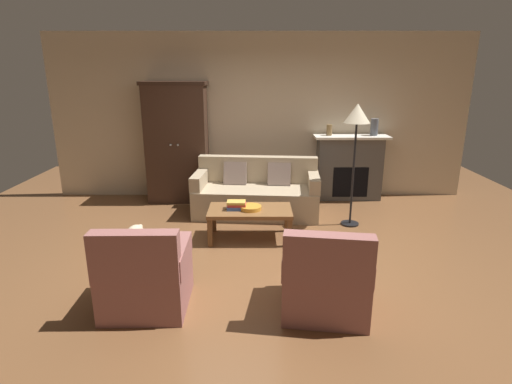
# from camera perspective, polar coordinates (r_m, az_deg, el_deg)

# --- Properties ---
(ground_plane) EXTENTS (9.60, 9.60, 0.00)m
(ground_plane) POSITION_cam_1_polar(r_m,az_deg,el_deg) (5.13, 0.87, -8.56)
(ground_plane) COLOR brown
(back_wall) EXTENTS (7.20, 0.10, 2.80)m
(back_wall) POSITION_cam_1_polar(r_m,az_deg,el_deg) (7.23, 0.66, 10.40)
(back_wall) COLOR beige
(back_wall) RESTS_ON ground
(fireplace) EXTENTS (1.26, 0.48, 1.12)m
(fireplace) POSITION_cam_1_polar(r_m,az_deg,el_deg) (7.31, 12.93, 3.42)
(fireplace) COLOR #4C4947
(fireplace) RESTS_ON ground
(armoire) EXTENTS (1.06, 0.57, 2.01)m
(armoire) POSITION_cam_1_polar(r_m,az_deg,el_deg) (7.09, -10.80, 6.79)
(armoire) COLOR #382319
(armoire) RESTS_ON ground
(couch) EXTENTS (1.98, 1.00, 0.86)m
(couch) POSITION_cam_1_polar(r_m,az_deg,el_deg) (6.42, 0.17, -0.27)
(couch) COLOR tan
(couch) RESTS_ON ground
(coffee_table) EXTENTS (1.10, 0.60, 0.42)m
(coffee_table) POSITION_cam_1_polar(r_m,az_deg,el_deg) (5.43, -0.73, -2.92)
(coffee_table) COLOR brown
(coffee_table) RESTS_ON ground
(fruit_bowl) EXTENTS (0.29, 0.29, 0.05)m
(fruit_bowl) POSITION_cam_1_polar(r_m,az_deg,el_deg) (5.38, -0.66, -2.20)
(fruit_bowl) COLOR orange
(fruit_bowl) RESTS_ON coffee_table
(book_stack) EXTENTS (0.25, 0.18, 0.11)m
(book_stack) POSITION_cam_1_polar(r_m,az_deg,el_deg) (5.39, -2.65, -1.84)
(book_stack) COLOR #38569E
(book_stack) RESTS_ON coffee_table
(mantel_vase_bronze) EXTENTS (0.09, 0.09, 0.18)m
(mantel_vase_bronze) POSITION_cam_1_polar(r_m,az_deg,el_deg) (7.10, 10.27, 8.49)
(mantel_vase_bronze) COLOR olive
(mantel_vase_bronze) RESTS_ON fireplace
(mantel_vase_slate) EXTENTS (0.12, 0.12, 0.28)m
(mantel_vase_slate) POSITION_cam_1_polar(r_m,az_deg,el_deg) (7.26, 16.27, 8.67)
(mantel_vase_slate) COLOR #565B66
(mantel_vase_slate) RESTS_ON fireplace
(armchair_near_left) EXTENTS (0.79, 0.78, 0.88)m
(armchair_near_left) POSITION_cam_1_polar(r_m,az_deg,el_deg) (4.04, -15.06, -11.46)
(armchair_near_left) COLOR #935B56
(armchair_near_left) RESTS_ON ground
(armchair_near_right) EXTENTS (0.87, 0.87, 0.88)m
(armchair_near_right) POSITION_cam_1_polar(r_m,az_deg,el_deg) (3.91, 9.79, -12.12)
(armchair_near_right) COLOR #935B56
(armchair_near_right) RESTS_ON ground
(floor_lamp) EXTENTS (0.36, 0.36, 1.75)m
(floor_lamp) POSITION_cam_1_polar(r_m,az_deg,el_deg) (5.85, 13.98, 9.59)
(floor_lamp) COLOR black
(floor_lamp) RESTS_ON ground
(dog) EXTENTS (0.23, 0.57, 0.39)m
(dog) POSITION_cam_1_polar(r_m,az_deg,el_deg) (5.21, -16.63, -5.92)
(dog) COLOR beige
(dog) RESTS_ON ground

